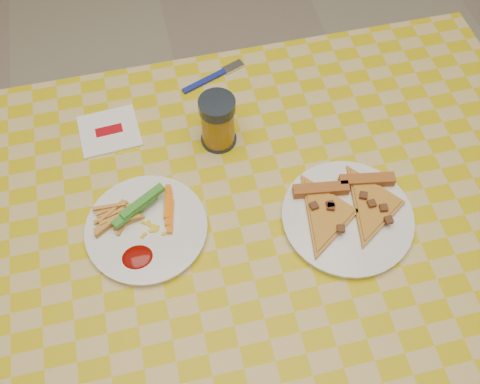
{
  "coord_description": "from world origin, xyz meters",
  "views": [
    {
      "loc": [
        -0.1,
        -0.44,
        1.62
      ],
      "look_at": [
        0.01,
        0.06,
        0.78
      ],
      "focal_mm": 40.0,
      "sensor_mm": 36.0,
      "label": 1
    }
  ],
  "objects_px": {
    "plate_left": "(147,229)",
    "table": "(240,244)",
    "plate_right": "(347,218)",
    "drink_glass": "(218,122)"
  },
  "relations": [
    {
      "from": "plate_left",
      "to": "plate_right",
      "type": "bearing_deg",
      "value": -9.56
    },
    {
      "from": "drink_glass",
      "to": "plate_left",
      "type": "bearing_deg",
      "value": -134.68
    },
    {
      "from": "plate_right",
      "to": "drink_glass",
      "type": "distance_m",
      "value": 0.3
    },
    {
      "from": "table",
      "to": "plate_right",
      "type": "distance_m",
      "value": 0.21
    },
    {
      "from": "table",
      "to": "plate_right",
      "type": "bearing_deg",
      "value": -8.72
    },
    {
      "from": "plate_left",
      "to": "plate_right",
      "type": "relative_size",
      "value": 0.92
    },
    {
      "from": "plate_right",
      "to": "table",
      "type": "bearing_deg",
      "value": 171.28
    },
    {
      "from": "plate_left",
      "to": "drink_glass",
      "type": "xyz_separation_m",
      "value": [
        0.17,
        0.17,
        0.05
      ]
    },
    {
      "from": "table",
      "to": "drink_glass",
      "type": "relative_size",
      "value": 11.04
    },
    {
      "from": "plate_left",
      "to": "table",
      "type": "bearing_deg",
      "value": -10.54
    }
  ]
}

